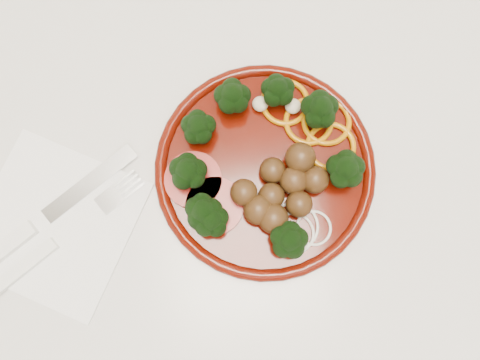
{
  "coord_description": "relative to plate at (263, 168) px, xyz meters",
  "views": [
    {
      "loc": [
        -0.2,
        1.58,
        1.43
      ],
      "look_at": [
        -0.19,
        1.67,
        0.92
      ],
      "focal_mm": 35.0,
      "sensor_mm": 36.0,
      "label": 1
    }
  ],
  "objects": [
    {
      "name": "counter",
      "position": [
        0.16,
        0.02,
        -0.47
      ],
      "size": [
        2.4,
        0.6,
        0.9
      ],
      "color": "beige",
      "rests_on": "ground"
    },
    {
      "name": "plate",
      "position": [
        0.0,
        0.0,
        0.0
      ],
      "size": [
        0.25,
        0.25,
        0.06
      ],
      "rotation": [
        0.0,
        0.0,
        0.31
      ],
      "color": "#440A03",
      "rests_on": "counter"
    },
    {
      "name": "napkin",
      "position": [
        -0.24,
        -0.03,
        -0.02
      ],
      "size": [
        0.23,
        0.23,
        0.0
      ],
      "primitive_type": "cube",
      "rotation": [
        0.0,
        0.0,
        1.03
      ],
      "color": "white",
      "rests_on": "counter"
    },
    {
      "name": "knife",
      "position": [
        -0.27,
        -0.03,
        -0.01
      ],
      "size": [
        0.2,
        0.13,
        0.01
      ],
      "rotation": [
        0.0,
        0.0,
        0.55
      ],
      "color": "silver",
      "rests_on": "napkin"
    },
    {
      "name": "fork",
      "position": [
        -0.25,
        -0.06,
        -0.01
      ],
      "size": [
        0.18,
        0.12,
        0.01
      ],
      "rotation": [
        0.0,
        0.0,
        0.55
      ],
      "color": "white",
      "rests_on": "napkin"
    }
  ]
}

